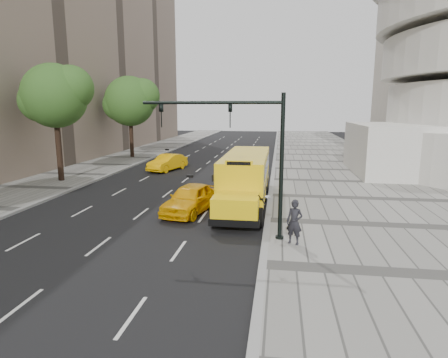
# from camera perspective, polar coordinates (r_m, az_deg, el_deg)

# --- Properties ---
(ground) EXTENTS (140.00, 140.00, 0.00)m
(ground) POSITION_cam_1_polar(r_m,az_deg,el_deg) (25.65, -6.45, -2.29)
(ground) COLOR black
(ground) RESTS_ON ground
(sidewalk_museum) EXTENTS (12.00, 140.00, 0.15)m
(sidewalk_museum) POSITION_cam_1_polar(r_m,az_deg,el_deg) (25.41, 20.76, -2.89)
(sidewalk_museum) COLOR gray
(sidewalk_museum) RESTS_ON ground
(sidewalk_far) EXTENTS (6.00, 140.00, 0.15)m
(sidewalk_far) POSITION_cam_1_polar(r_m,az_deg,el_deg) (30.34, -26.98, -1.23)
(sidewalk_far) COLOR gray
(sidewalk_far) RESTS_ON ground
(curb_museum) EXTENTS (0.30, 140.00, 0.15)m
(curb_museum) POSITION_cam_1_polar(r_m,az_deg,el_deg) (24.80, 7.09, -2.58)
(curb_museum) COLOR gray
(curb_museum) RESTS_ON ground
(curb_far) EXTENTS (0.30, 140.00, 0.15)m
(curb_far) POSITION_cam_1_polar(r_m,az_deg,el_deg) (28.71, -22.08, -1.46)
(curb_far) COLOR gray
(curb_far) RESTS_ON ground
(tree_b) EXTENTS (5.45, 4.84, 9.09)m
(tree_b) POSITION_cam_1_polar(r_m,az_deg,el_deg) (31.72, -24.28, 11.55)
(tree_b) COLOR black
(tree_b) RESTS_ON ground
(tree_c) EXTENTS (6.33, 5.63, 9.32)m
(tree_c) POSITION_cam_1_polar(r_m,az_deg,el_deg) (44.71, -14.04, 11.49)
(tree_c) COLOR black
(tree_c) RESTS_ON ground
(school_bus) EXTENTS (2.96, 11.56, 3.19)m
(school_bus) POSITION_cam_1_polar(r_m,az_deg,el_deg) (22.99, 3.35, 0.72)
(school_bus) COLOR yellow
(school_bus) RESTS_ON ground
(taxi_near) EXTENTS (2.78, 5.00, 1.61)m
(taxi_near) POSITION_cam_1_polar(r_m,az_deg,el_deg) (20.96, -5.16, -2.98)
(taxi_near) COLOR #F1AA04
(taxi_near) RESTS_ON ground
(taxi_far) EXTENTS (2.93, 4.88, 1.52)m
(taxi_far) POSITION_cam_1_polar(r_m,az_deg,el_deg) (35.30, -8.61, 2.51)
(taxi_far) COLOR #F1AA04
(taxi_far) RESTS_ON ground
(pedestrian) EXTENTS (0.81, 0.68, 1.90)m
(pedestrian) POSITION_cam_1_polar(r_m,az_deg,el_deg) (15.96, 10.68, -6.47)
(pedestrian) COLOR black
(pedestrian) RESTS_ON sidewalk_museum
(traffic_signal) EXTENTS (6.18, 0.36, 6.40)m
(traffic_signal) POSITION_cam_1_polar(r_m,az_deg,el_deg) (15.97, 3.76, 4.69)
(traffic_signal) COLOR black
(traffic_signal) RESTS_ON ground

